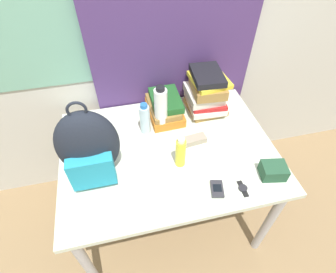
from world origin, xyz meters
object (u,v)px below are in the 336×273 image
at_px(book_stack_center, 206,93).
at_px(sunscreen_bottle, 181,152).
at_px(sports_bottle, 161,109).
at_px(backpack, 88,147).
at_px(wristwatch, 243,188).
at_px(cell_phone, 217,189).
at_px(book_stack_left, 165,107).
at_px(sunglasses_case, 193,140).
at_px(camera_pouch, 273,171).
at_px(water_bottle, 145,119).

height_order(book_stack_center, sunscreen_bottle, book_stack_center).
bearing_deg(book_stack_center, sports_bottle, -160.60).
height_order(backpack, wristwatch, backpack).
bearing_deg(cell_phone, book_stack_left, 102.26).
bearing_deg(book_stack_center, sunglasses_case, -120.89).
relative_size(sports_bottle, camera_pouch, 2.17).
distance_m(sunglasses_case, wristwatch, 0.37).
distance_m(book_stack_center, wristwatch, 0.62).
height_order(backpack, cell_phone, backpack).
distance_m(backpack, sports_bottle, 0.46).
height_order(backpack, book_stack_center, backpack).
bearing_deg(backpack, sports_bottle, 31.12).
bearing_deg(cell_phone, camera_pouch, 3.91).
relative_size(camera_pouch, wristwatch, 1.47).
height_order(book_stack_center, sunglasses_case, book_stack_center).
relative_size(sports_bottle, cell_phone, 2.82).
xyz_separation_m(water_bottle, cell_phone, (0.26, -0.47, -0.09)).
height_order(book_stack_center, wristwatch, book_stack_center).
bearing_deg(camera_pouch, sunscreen_bottle, 157.85).
height_order(backpack, sunglasses_case, backpack).
distance_m(book_stack_left, cell_phone, 0.59).
xyz_separation_m(backpack, sports_bottle, (0.39, 0.23, -0.05)).
bearing_deg(water_bottle, sunscreen_bottle, -64.26).
bearing_deg(sunscreen_bottle, sports_bottle, 97.49).
bearing_deg(wristwatch, sports_bottle, 120.16).
bearing_deg(sunscreen_bottle, cell_phone, -56.03).
relative_size(sunscreen_bottle, cell_phone, 1.82).
relative_size(backpack, book_stack_center, 1.66).
height_order(book_stack_center, sports_bottle, sports_bottle).
relative_size(cell_phone, camera_pouch, 0.77).
height_order(sports_bottle, wristwatch, sports_bottle).
xyz_separation_m(cell_phone, camera_pouch, (0.30, 0.02, 0.03)).
xyz_separation_m(sunscreen_bottle, wristwatch, (0.25, -0.22, -0.08)).
xyz_separation_m(water_bottle, sunglasses_case, (0.24, -0.15, -0.08)).
height_order(sports_bottle, sunscreen_bottle, sports_bottle).
bearing_deg(sunglasses_case, wristwatch, -66.75).
distance_m(book_stack_left, camera_pouch, 0.70).
bearing_deg(wristwatch, backpack, 158.64).
bearing_deg(camera_pouch, water_bottle, 141.31).
height_order(book_stack_left, camera_pouch, book_stack_left).
bearing_deg(camera_pouch, sports_bottle, 135.52).
xyz_separation_m(sports_bottle, sunscreen_bottle, (0.04, -0.28, -0.05)).
distance_m(water_bottle, camera_pouch, 0.72).
distance_m(cell_phone, camera_pouch, 0.30).
xyz_separation_m(sports_bottle, sunglasses_case, (0.14, -0.16, -0.12)).
relative_size(book_stack_center, camera_pouch, 1.98).
relative_size(sports_bottle, sunglasses_case, 1.87).
height_order(sunscreen_bottle, camera_pouch, sunscreen_bottle).
distance_m(water_bottle, sunscreen_bottle, 0.30).
bearing_deg(sunscreen_bottle, sunglasses_case, 50.06).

